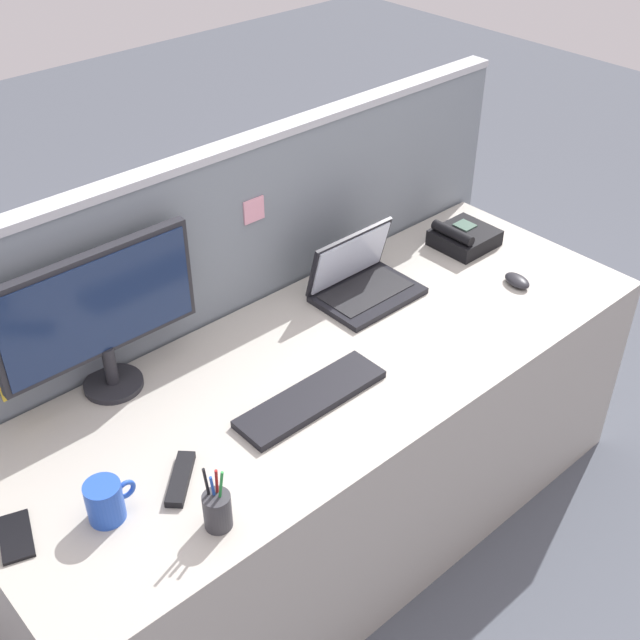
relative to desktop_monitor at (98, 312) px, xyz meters
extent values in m
plane|color=#4C515B|center=(0.53, -0.33, -0.98)|extent=(10.00, 10.00, 0.00)
cube|color=#ADA89E|center=(0.53, -0.33, -0.62)|extent=(2.11, 0.77, 0.73)
cube|color=gray|center=(0.53, 0.10, -0.36)|extent=(2.23, 0.06, 1.25)
cube|color=#B7BAC1|center=(0.53, 0.10, 0.28)|extent=(2.23, 0.07, 0.02)
cube|color=pink|center=(0.57, 0.06, 0.07)|extent=(0.07, 0.01, 0.07)
cube|color=yellow|center=(-0.24, 0.06, -0.14)|extent=(0.09, 0.01, 0.09)
cylinder|color=#232328|center=(0.00, -0.01, -0.24)|extent=(0.17, 0.17, 0.02)
cylinder|color=#232328|center=(0.00, -0.01, -0.18)|extent=(0.04, 0.04, 0.12)
cube|color=#232328|center=(0.00, 0.00, 0.02)|extent=(0.57, 0.03, 0.31)
cube|color=#19284C|center=(0.00, -0.01, 0.02)|extent=(0.54, 0.01, 0.28)
cube|color=black|center=(0.84, -0.17, -0.24)|extent=(0.33, 0.23, 0.02)
cube|color=black|center=(0.84, -0.16, -0.23)|extent=(0.29, 0.16, 0.00)
cube|color=black|center=(0.84, -0.08, -0.14)|extent=(0.33, 0.06, 0.19)
cube|color=silver|center=(0.84, -0.09, -0.14)|extent=(0.30, 0.05, 0.17)
cube|color=black|center=(1.33, -0.16, -0.22)|extent=(0.20, 0.19, 0.06)
cube|color=#4C6B5B|center=(1.36, -0.14, -0.19)|extent=(0.06, 0.07, 0.01)
cylinder|color=black|center=(1.26, -0.16, -0.18)|extent=(0.04, 0.17, 0.04)
cube|color=black|center=(0.37, -0.43, -0.24)|extent=(0.45, 0.13, 0.02)
ellipsoid|color=#232328|center=(1.26, -0.45, -0.23)|extent=(0.08, 0.11, 0.03)
cylinder|color=#333338|center=(-0.07, -0.60, -0.20)|extent=(0.07, 0.07, 0.10)
cylinder|color=red|center=(-0.06, -0.59, -0.15)|extent=(0.01, 0.01, 0.13)
cylinder|color=black|center=(-0.08, -0.59, -0.14)|extent=(0.02, 0.02, 0.15)
cylinder|color=#238438|center=(-0.07, -0.61, -0.15)|extent=(0.02, 0.02, 0.13)
cylinder|color=blue|center=(-0.07, -0.60, -0.15)|extent=(0.02, 0.02, 0.12)
cube|color=black|center=(-0.44, -0.33, -0.25)|extent=(0.11, 0.16, 0.01)
cube|color=black|center=(-0.06, -0.43, -0.24)|extent=(0.15, 0.15, 0.02)
cylinder|color=blue|center=(-0.25, -0.41, -0.20)|extent=(0.09, 0.09, 0.10)
torus|color=blue|center=(-0.20, -0.41, -0.20)|extent=(0.05, 0.01, 0.05)
camera|label=1|loc=(-0.74, -1.69, 1.24)|focal=45.83mm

